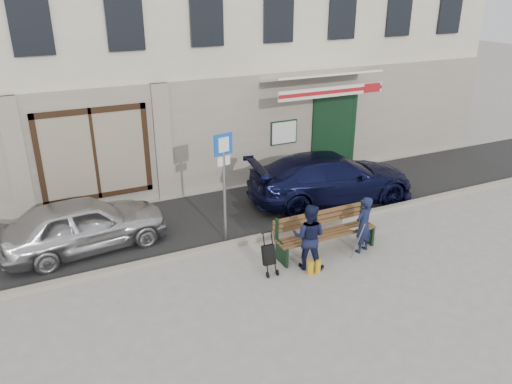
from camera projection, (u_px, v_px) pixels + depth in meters
ground at (296, 269)px, 10.56m from camera, size 80.00×80.00×0.00m
asphalt_lane at (238, 213)px, 13.14m from camera, size 60.00×3.20×0.01m
curb at (265, 237)px, 11.78m from camera, size 60.00×0.18×0.12m
building at (168, 4)px, 15.66m from camera, size 20.00×8.27×10.00m
car_silver at (85, 224)px, 11.14m from camera, size 3.75×1.82×1.23m
car_navy at (331, 178)px, 13.65m from camera, size 4.82×2.48×1.34m
parking_sign at (224, 171)px, 11.09m from camera, size 0.47×0.14×2.59m
bench at (324, 234)px, 11.07m from camera, size 2.40×1.17×0.98m
man at (364, 225)px, 11.02m from camera, size 0.56×0.45×1.32m
woman at (309, 237)px, 10.36m from camera, size 0.89×0.87×1.45m
stroller at (269, 256)px, 10.29m from camera, size 0.26×0.38×0.90m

